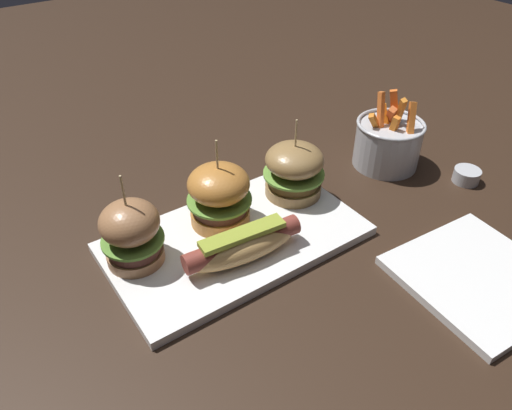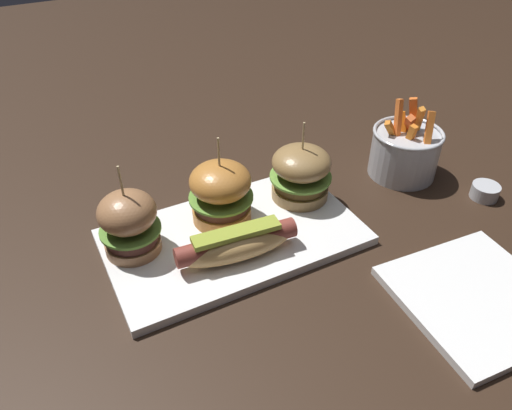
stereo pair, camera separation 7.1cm
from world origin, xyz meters
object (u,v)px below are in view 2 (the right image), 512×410
(platter_main, at_px, (234,237))
(slider_right, at_px, (301,173))
(side_plate, at_px, (477,298))
(sauce_ramekin, at_px, (485,191))
(slider_left, at_px, (129,222))
(hot_dog, at_px, (237,244))
(slider_center, at_px, (223,192))
(fries_bucket, at_px, (405,151))

(platter_main, bearing_deg, slider_right, 14.95)
(side_plate, bearing_deg, sauce_ramekin, 40.14)
(platter_main, relative_size, slider_right, 2.79)
(slider_left, bearing_deg, platter_main, -14.39)
(platter_main, distance_m, hot_dog, 0.06)
(platter_main, distance_m, slider_center, 0.07)
(platter_main, height_order, hot_dog, hot_dog)
(slider_right, xyz_separation_m, fries_bucket, (0.21, -0.01, -0.01))
(platter_main, xyz_separation_m, fries_bucket, (0.34, 0.03, 0.04))
(slider_right, relative_size, fries_bucket, 0.96)
(slider_left, xyz_separation_m, side_plate, (0.37, -0.29, -0.06))
(hot_dog, bearing_deg, slider_center, 76.41)
(slider_center, distance_m, side_plate, 0.38)
(platter_main, xyz_separation_m, hot_dog, (-0.02, -0.05, 0.03))
(platter_main, distance_m, slider_right, 0.15)
(slider_left, xyz_separation_m, fries_bucket, (0.48, -0.01, -0.02))
(platter_main, relative_size, side_plate, 1.91)
(slider_left, height_order, slider_center, slider_center)
(hot_dog, height_order, fries_bucket, fries_bucket)
(platter_main, bearing_deg, sauce_ramekin, -12.76)
(slider_left, bearing_deg, sauce_ramekin, -13.17)
(platter_main, relative_size, slider_left, 2.67)
(platter_main, relative_size, fries_bucket, 2.69)
(slider_left, bearing_deg, slider_right, 0.09)
(hot_dog, distance_m, fries_bucket, 0.37)
(slider_left, relative_size, side_plate, 0.72)
(slider_left, bearing_deg, slider_center, 2.15)
(slider_right, height_order, fries_bucket, slider_right)
(platter_main, height_order, slider_right, slider_right)
(slider_left, relative_size, slider_center, 0.99)
(hot_dog, distance_m, slider_left, 0.15)
(platter_main, height_order, side_plate, platter_main)
(slider_right, height_order, side_plate, slider_right)
(slider_right, bearing_deg, slider_center, 177.82)
(slider_center, height_order, sauce_ramekin, slider_center)
(platter_main, xyz_separation_m, slider_right, (0.14, 0.04, 0.05))
(side_plate, bearing_deg, platter_main, 131.99)
(slider_right, relative_size, sauce_ramekin, 2.94)
(slider_center, xyz_separation_m, slider_right, (0.13, -0.01, -0.00))
(hot_dog, height_order, sauce_ramekin, hot_dog)
(hot_dog, relative_size, fries_bucket, 1.26)
(platter_main, height_order, sauce_ramekin, sauce_ramekin)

